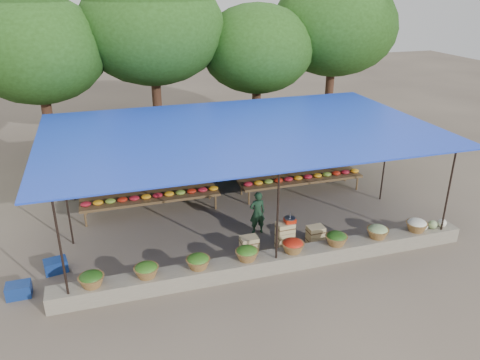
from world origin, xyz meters
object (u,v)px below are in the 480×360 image
object	(u,v)px
vendor_seated	(257,213)
blue_crate_back	(56,266)
crate_counter	(284,238)
blue_crate_front	(19,290)
weighing_scale	(290,220)

from	to	relation	value
vendor_seated	blue_crate_back	bearing A→B (deg)	1.98
crate_counter	vendor_seated	size ratio (longest dim) A/B	1.86
crate_counter	blue_crate_front	size ratio (longest dim) A/B	4.42
weighing_scale	blue_crate_back	distance (m)	5.99
vendor_seated	blue_crate_back	size ratio (longest dim) A/B	2.37
crate_counter	vendor_seated	distance (m)	1.14
blue_crate_front	crate_counter	bearing A→B (deg)	0.13
vendor_seated	crate_counter	bearing A→B (deg)	109.12
vendor_seated	blue_crate_front	world-z (taller)	vendor_seated
vendor_seated	weighing_scale	bearing A→B (deg)	116.26
crate_counter	blue_crate_front	bearing A→B (deg)	-178.71
vendor_seated	blue_crate_front	size ratio (longest dim) A/B	2.38
crate_counter	blue_crate_back	bearing A→B (deg)	173.50
crate_counter	blue_crate_back	distance (m)	5.80
weighing_scale	blue_crate_back	xyz separation A→B (m)	(-5.91, 0.66, -0.68)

